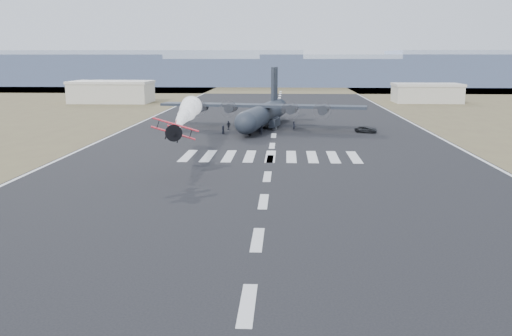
# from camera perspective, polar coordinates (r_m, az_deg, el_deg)

# --- Properties ---
(ground) EXTENTS (500.00, 500.00, 0.00)m
(ground) POSITION_cam_1_polar(r_m,az_deg,el_deg) (34.04, -0.87, -13.51)
(ground) COLOR black
(ground) RESTS_ON ground
(scrub_far) EXTENTS (500.00, 80.00, 0.00)m
(scrub_far) POSITION_cam_1_polar(r_m,az_deg,el_deg) (261.27, 2.52, 7.99)
(scrub_far) COLOR brown
(scrub_far) RESTS_ON ground
(runway_markings) EXTENTS (60.00, 260.00, 0.01)m
(runway_markings) POSITION_cam_1_polar(r_m,az_deg,el_deg) (92.00, 1.62, 2.24)
(runway_markings) COLOR silver
(runway_markings) RESTS_ON ground
(ridge_seg_b) EXTENTS (150.00, 50.00, 15.00)m
(ridge_seg_b) POSITION_cam_1_polar(r_m,az_deg,el_deg) (319.53, -21.75, 9.14)
(ridge_seg_b) COLOR #8896AD
(ridge_seg_b) RESTS_ON ground
(ridge_seg_c) EXTENTS (150.00, 50.00, 17.00)m
(ridge_seg_c) POSITION_cam_1_polar(r_m,az_deg,el_deg) (298.56, -10.18, 9.85)
(ridge_seg_c) COLOR #8896AD
(ridge_seg_c) RESTS_ON ground
(ridge_seg_d) EXTENTS (150.00, 50.00, 13.00)m
(ridge_seg_d) POSITION_cam_1_polar(r_m,az_deg,el_deg) (290.98, 2.59, 9.59)
(ridge_seg_d) COLOR #8896AD
(ridge_seg_d) RESTS_ON ground
(ridge_seg_e) EXTENTS (150.00, 50.00, 15.00)m
(ridge_seg_e) POSITION_cam_1_polar(r_m,az_deg,el_deg) (297.67, 15.37, 9.44)
(ridge_seg_e) COLOR #8896AD
(ridge_seg_e) RESTS_ON ground
(hangar_left) EXTENTS (24.50, 14.50, 6.70)m
(hangar_left) POSITION_cam_1_polar(r_m,az_deg,el_deg) (184.32, -14.23, 7.42)
(hangar_left) COLOR #A9A596
(hangar_left) RESTS_ON ground
(hangar_right) EXTENTS (20.50, 12.50, 5.90)m
(hangar_right) POSITION_cam_1_polar(r_m,az_deg,el_deg) (186.46, 16.71, 7.21)
(hangar_right) COLOR #A9A596
(hangar_right) RESTS_ON ground
(aerobatic_biplane) EXTENTS (5.42, 5.05, 2.94)m
(aerobatic_biplane) POSITION_cam_1_polar(r_m,az_deg,el_deg) (68.22, -8.22, 3.82)
(aerobatic_biplane) COLOR red
(smoke_trail) EXTENTS (4.59, 30.11, 3.52)m
(smoke_trail) POSITION_cam_1_polar(r_m,az_deg,el_deg) (92.62, -6.65, 5.89)
(smoke_trail) COLOR white
(transport_aircraft) EXTENTS (41.10, 33.68, 11.88)m
(transport_aircraft) POSITION_cam_1_polar(r_m,az_deg,el_deg) (115.28, 0.77, 5.58)
(transport_aircraft) COLOR black
(transport_aircraft) RESTS_ON ground
(support_vehicle) EXTENTS (4.61, 3.65, 1.17)m
(support_vehicle) POSITION_cam_1_polar(r_m,az_deg,el_deg) (109.84, 10.95, 3.80)
(support_vehicle) COLOR black
(support_vehicle) RESTS_ON ground
(crew_a) EXTENTS (0.83, 0.86, 1.81)m
(crew_a) POSITION_cam_1_polar(r_m,az_deg,el_deg) (111.23, 3.82, 4.23)
(crew_a) COLOR black
(crew_a) RESTS_ON ground
(crew_b) EXTENTS (0.85, 0.59, 1.64)m
(crew_b) POSITION_cam_1_polar(r_m,az_deg,el_deg) (106.03, 0.38, 3.87)
(crew_b) COLOR black
(crew_b) RESTS_ON ground
(crew_c) EXTENTS (1.22, 0.88, 1.72)m
(crew_c) POSITION_cam_1_polar(r_m,az_deg,el_deg) (105.62, 0.54, 3.86)
(crew_c) COLOR black
(crew_c) RESTS_ON ground
(crew_d) EXTENTS (1.10, 1.12, 1.77)m
(crew_d) POSITION_cam_1_polar(r_m,az_deg,el_deg) (112.10, -2.76, 4.29)
(crew_d) COLOR black
(crew_d) RESTS_ON ground
(crew_e) EXTENTS (0.50, 0.78, 1.57)m
(crew_e) POSITION_cam_1_polar(r_m,az_deg,el_deg) (106.39, -3.31, 3.86)
(crew_e) COLOR black
(crew_e) RESTS_ON ground
(crew_f) EXTENTS (1.61, 1.30, 1.71)m
(crew_f) POSITION_cam_1_polar(r_m,az_deg,el_deg) (109.35, 0.17, 4.11)
(crew_f) COLOR black
(crew_f) RESTS_ON ground
(crew_g) EXTENTS (0.80, 0.83, 1.78)m
(crew_g) POSITION_cam_1_polar(r_m,az_deg,el_deg) (105.19, -0.85, 3.85)
(crew_g) COLOR black
(crew_g) RESTS_ON ground
(crew_h) EXTENTS (0.66, 0.94, 1.78)m
(crew_h) POSITION_cam_1_polar(r_m,az_deg,el_deg) (108.70, 0.45, 4.09)
(crew_h) COLOR black
(crew_h) RESTS_ON ground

